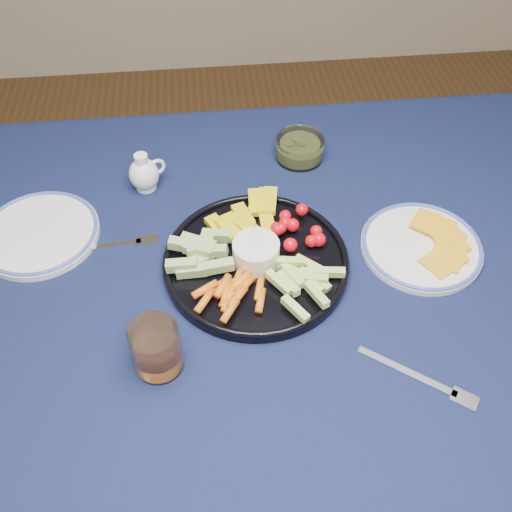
{
  "coord_description": "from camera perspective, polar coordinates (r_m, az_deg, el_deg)",
  "views": [
    {
      "loc": [
        -0.08,
        -0.61,
        1.53
      ],
      "look_at": [
        -0.01,
        0.05,
        0.77
      ],
      "focal_mm": 40.0,
      "sensor_mm": 36.0,
      "label": 1
    }
  ],
  "objects": [
    {
      "name": "pickle_bowl",
      "position": [
        1.24,
        4.4,
        10.61
      ],
      "size": [
        0.1,
        0.1,
        0.05
      ],
      "color": "white",
      "rests_on": "dining_table"
    },
    {
      "name": "juice_tumbler",
      "position": [
        0.89,
        -9.88,
        -9.28
      ],
      "size": [
        0.08,
        0.08,
        0.09
      ],
      "color": "white",
      "rests_on": "dining_table"
    },
    {
      "name": "fork_right",
      "position": [
        0.93,
        16.67,
        -11.91
      ],
      "size": [
        0.16,
        0.13,
        0.0
      ],
      "color": "white",
      "rests_on": "dining_table"
    },
    {
      "name": "creamer_pitcher",
      "position": [
        1.17,
        -11.09,
        8.08
      ],
      "size": [
        0.07,
        0.06,
        0.08
      ],
      "color": "white",
      "rests_on": "dining_table"
    },
    {
      "name": "crudite_platter",
      "position": [
        1.01,
        -0.13,
        -0.31
      ],
      "size": [
        0.33,
        0.33,
        0.11
      ],
      "color": "black",
      "rests_on": "dining_table"
    },
    {
      "name": "dining_table",
      "position": [
        1.07,
        0.84,
        -5.9
      ],
      "size": [
        1.67,
        1.07,
        0.75
      ],
      "color": "#532C1B",
      "rests_on": "ground"
    },
    {
      "name": "side_plate_extra",
      "position": [
        1.14,
        -20.85,
        2.16
      ],
      "size": [
        0.22,
        0.22,
        0.02
      ],
      "color": "white",
      "rests_on": "dining_table"
    },
    {
      "name": "cheese_plate",
      "position": [
        1.09,
        16.24,
        1.07
      ],
      "size": [
        0.22,
        0.22,
        0.03
      ],
      "color": "white",
      "rests_on": "dining_table"
    },
    {
      "name": "fork_left",
      "position": [
        1.09,
        -13.91,
        1.07
      ],
      "size": [
        0.19,
        0.04,
        0.0
      ],
      "color": "white",
      "rests_on": "dining_table"
    }
  ]
}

